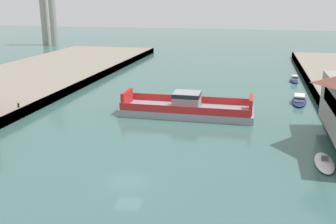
# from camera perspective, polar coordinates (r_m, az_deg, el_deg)

# --- Properties ---
(ground_plane) EXTENTS (400.00, 400.00, 0.00)m
(ground_plane) POSITION_cam_1_polar(r_m,az_deg,el_deg) (37.71, -6.03, -10.19)
(ground_plane) COLOR #3D6660
(chain_ferry) EXTENTS (19.98, 6.89, 3.53)m
(chain_ferry) POSITION_cam_1_polar(r_m,az_deg,el_deg) (57.74, 2.81, 0.60)
(chain_ferry) COLOR #939399
(chain_ferry) RESTS_ON ground
(moored_boat_near_left) EXTENTS (2.20, 5.85, 1.00)m
(moored_boat_near_left) POSITION_cam_1_polar(r_m,az_deg,el_deg) (43.97, 22.34, -7.02)
(moored_boat_near_left) COLOR white
(moored_boat_near_left) RESTS_ON ground
(moored_boat_near_right) EXTENTS (1.82, 5.10, 1.42)m
(moored_boat_near_right) POSITION_cam_1_polar(r_m,az_deg,el_deg) (85.72, 18.34, 4.65)
(moored_boat_near_right) COLOR navy
(moored_boat_near_right) RESTS_ON ground
(moored_boat_mid_left) EXTENTS (3.21, 8.26, 1.47)m
(moored_boat_mid_left) POSITION_cam_1_polar(r_m,az_deg,el_deg) (68.45, 19.03, 1.77)
(moored_boat_mid_left) COLOR navy
(moored_boat_mid_left) RESTS_ON ground
(bollard_left_far) EXTENTS (0.32, 0.32, 0.71)m
(bollard_left_far) POSITION_cam_1_polar(r_m,az_deg,el_deg) (60.52, -21.46, 1.00)
(bollard_left_far) COLOR black
(bollard_left_far) RESTS_ON quay_left
(smokestack_distant_b) EXTENTS (3.06, 3.06, 29.76)m
(smokestack_distant_b) POSITION_cam_1_polar(r_m,az_deg,el_deg) (156.40, -18.18, 15.34)
(smokestack_distant_b) COLOR #9E998E
(smokestack_distant_b) RESTS_ON ground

